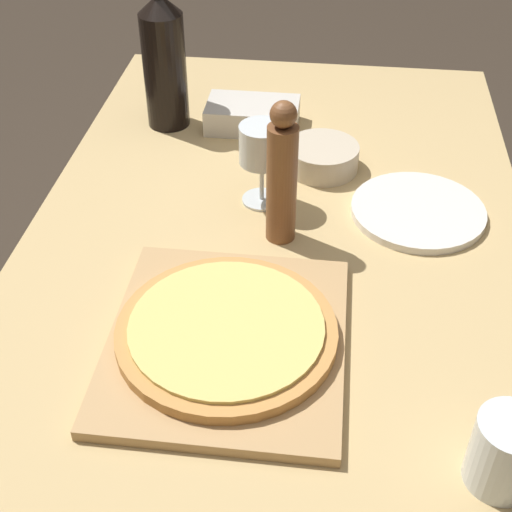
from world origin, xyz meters
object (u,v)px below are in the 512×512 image
wine_bottle (164,60)px  wine_glass (262,148)px  pepper_mill (282,176)px  small_bowl (322,157)px  pizza (226,331)px

wine_bottle → wine_glass: size_ratio=2.32×
pepper_mill → small_bowl: (0.06, 0.23, -0.10)m
pizza → wine_bottle: 0.68m
pepper_mill → small_bowl: size_ratio=1.82×
wine_bottle → small_bowl: (0.33, -0.14, -0.12)m
wine_glass → pizza: bearing=-91.2°
wine_bottle → wine_glass: bearing=-49.3°
pizza → wine_bottle: bearing=109.3°
pizza → wine_glass: size_ratio=2.06×
small_bowl → wine_glass: bearing=-129.8°
wine_glass → wine_bottle: bearing=130.7°
wine_glass → small_bowl: wine_glass is taller
pizza → wine_glass: bearing=88.8°
wine_bottle → pizza: bearing=-70.7°
pepper_mill → small_bowl: pepper_mill is taller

